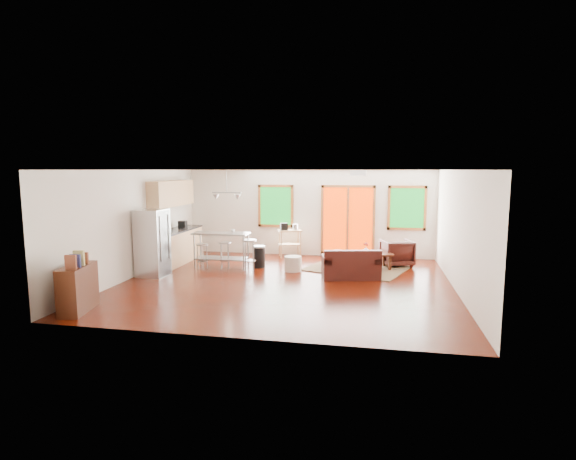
% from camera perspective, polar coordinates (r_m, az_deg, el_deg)
% --- Properties ---
extents(floor, '(7.50, 7.00, 0.02)m').
position_cam_1_polar(floor, '(10.45, -0.32, -6.80)').
color(floor, '#330A02').
rests_on(floor, ground).
extents(ceiling, '(7.50, 7.00, 0.02)m').
position_cam_1_polar(ceiling, '(10.12, -0.33, 7.71)').
color(ceiling, white).
rests_on(ceiling, ground).
extents(back_wall, '(7.50, 0.02, 2.60)m').
position_cam_1_polar(back_wall, '(13.64, 2.58, 2.18)').
color(back_wall, silver).
rests_on(back_wall, ground).
extents(left_wall, '(0.02, 7.00, 2.60)m').
position_cam_1_polar(left_wall, '(11.54, -18.95, 0.77)').
color(left_wall, silver).
rests_on(left_wall, ground).
extents(right_wall, '(0.02, 7.00, 2.60)m').
position_cam_1_polar(right_wall, '(10.16, 20.94, -0.20)').
color(right_wall, silver).
rests_on(right_wall, ground).
extents(front_wall, '(7.50, 0.02, 2.60)m').
position_cam_1_polar(front_wall, '(6.84, -6.13, -3.35)').
color(front_wall, silver).
rests_on(front_wall, ground).
extents(window_left, '(1.10, 0.05, 1.30)m').
position_cam_1_polar(window_left, '(13.76, -1.57, 3.07)').
color(window_left, '#0D5015').
rests_on(window_left, back_wall).
extents(french_doors, '(1.60, 0.05, 2.10)m').
position_cam_1_polar(french_doors, '(13.49, 7.59, 1.21)').
color(french_doors, '#A52400').
rests_on(french_doors, back_wall).
extents(window_right, '(1.10, 0.05, 1.30)m').
position_cam_1_polar(window_right, '(13.46, 14.87, 2.71)').
color(window_right, '#0D5015').
rests_on(window_right, back_wall).
extents(rug, '(2.89, 2.55, 0.02)m').
position_cam_1_polar(rug, '(12.02, 8.67, -4.86)').
color(rug, '#415837').
rests_on(rug, floor).
extents(loveseat, '(1.49, 1.04, 0.72)m').
position_cam_1_polar(loveseat, '(10.99, 7.98, -4.58)').
color(loveseat, black).
rests_on(loveseat, floor).
extents(coffee_table, '(1.24, 0.95, 0.44)m').
position_cam_1_polar(coffee_table, '(12.00, 10.38, -3.15)').
color(coffee_table, '#33150A').
rests_on(coffee_table, floor).
extents(armchair, '(0.95, 0.92, 0.79)m').
position_cam_1_polar(armchair, '(12.56, 13.65, -2.68)').
color(armchair, black).
rests_on(armchair, floor).
extents(ottoman, '(0.79, 0.79, 0.40)m').
position_cam_1_polar(ottoman, '(12.28, 6.66, -3.67)').
color(ottoman, black).
rests_on(ottoman, floor).
extents(pouf, '(0.44, 0.44, 0.39)m').
position_cam_1_polar(pouf, '(11.62, 0.63, -4.30)').
color(pouf, beige).
rests_on(pouf, floor).
extents(vase, '(0.21, 0.21, 0.30)m').
position_cam_1_polar(vase, '(12.06, 9.86, -2.44)').
color(vase, silver).
rests_on(vase, coffee_table).
extents(book, '(0.20, 0.05, 0.26)m').
position_cam_1_polar(book, '(11.96, 12.29, -2.48)').
color(book, brown).
rests_on(book, coffee_table).
extents(cabinets, '(0.64, 2.24, 2.30)m').
position_cam_1_polar(cabinets, '(12.96, -14.09, 0.01)').
color(cabinets, tan).
rests_on(cabinets, floor).
extents(refrigerator, '(0.70, 0.67, 1.65)m').
position_cam_1_polar(refrigerator, '(11.48, -16.81, -1.58)').
color(refrigerator, '#B7BABC').
rests_on(refrigerator, floor).
extents(island, '(1.50, 0.62, 0.94)m').
position_cam_1_polar(island, '(12.10, -8.46, -1.71)').
color(island, '#B7BABC').
rests_on(island, floor).
extents(cup, '(0.12, 0.09, 0.11)m').
position_cam_1_polar(cup, '(11.99, -7.04, -0.05)').
color(cup, white).
rests_on(cup, island).
extents(bar_stool_a, '(0.39, 0.39, 0.67)m').
position_cam_1_polar(bar_stool_a, '(12.04, -10.83, -2.55)').
color(bar_stool_a, '#B7BABC').
rests_on(bar_stool_a, floor).
extents(bar_stool_b, '(0.41, 0.41, 0.71)m').
position_cam_1_polar(bar_stool_b, '(11.96, -8.04, -2.38)').
color(bar_stool_b, '#B7BABC').
rests_on(bar_stool_b, floor).
extents(bar_stool_c, '(0.48, 0.48, 0.80)m').
position_cam_1_polar(bar_stool_c, '(11.74, -4.94, -2.20)').
color(bar_stool_c, '#B7BABC').
rests_on(bar_stool_c, floor).
extents(trash_can, '(0.39, 0.39, 0.59)m').
position_cam_1_polar(trash_can, '(12.05, -3.66, -3.38)').
color(trash_can, black).
rests_on(trash_can, floor).
extents(kitchen_cart, '(0.78, 0.64, 1.03)m').
position_cam_1_polar(kitchen_cart, '(13.40, 0.13, -0.48)').
color(kitchen_cart, tan).
rests_on(kitchen_cart, floor).
extents(bookshelf, '(0.57, 1.03, 1.14)m').
position_cam_1_polar(bookshelf, '(9.18, -25.13, -6.64)').
color(bookshelf, '#33150A').
rests_on(bookshelf, floor).
extents(ceiling_flush, '(0.35, 0.35, 0.12)m').
position_cam_1_polar(ceiling_flush, '(10.53, 8.96, 7.18)').
color(ceiling_flush, white).
rests_on(ceiling_flush, ceiling).
extents(pendant_light, '(0.80, 0.18, 0.79)m').
position_cam_1_polar(pendant_light, '(12.09, -7.80, 4.26)').
color(pendant_light, gray).
rests_on(pendant_light, ceiling).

